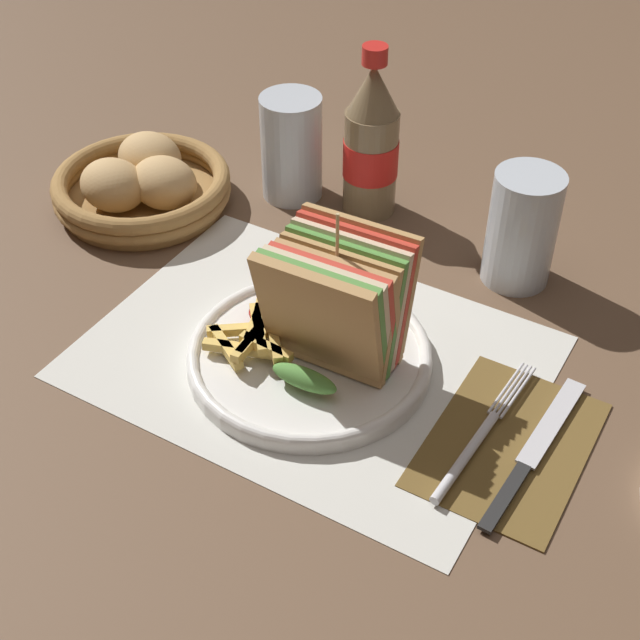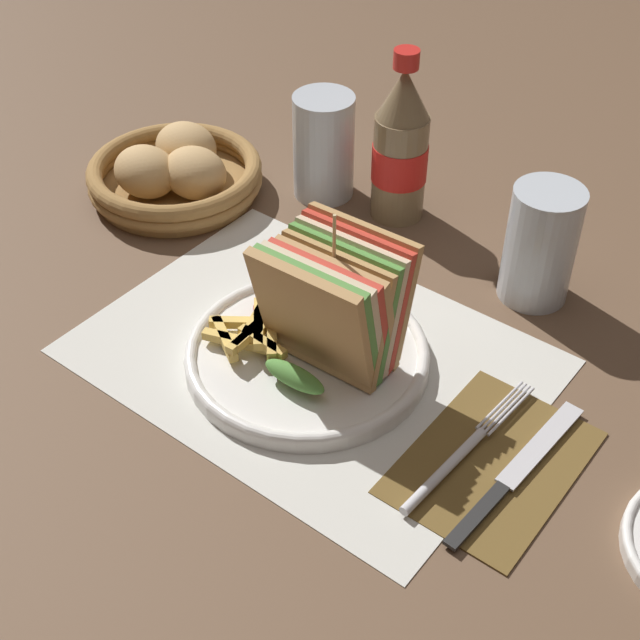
{
  "view_description": "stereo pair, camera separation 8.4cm",
  "coord_description": "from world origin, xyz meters",
  "px_view_note": "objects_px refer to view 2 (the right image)",
  "views": [
    {
      "loc": [
        0.3,
        -0.55,
        0.59
      ],
      "look_at": [
        -0.02,
        -0.0,
        0.04
      ],
      "focal_mm": 50.0,
      "sensor_mm": 36.0,
      "label": 1
    },
    {
      "loc": [
        0.37,
        -0.51,
        0.59
      ],
      "look_at": [
        -0.02,
        -0.0,
        0.04
      ],
      "focal_mm": 50.0,
      "sensor_mm": 36.0,
      "label": 2
    }
  ],
  "objects_px": {
    "club_sandwich": "(333,306)",
    "knife": "(515,473)",
    "plate_main": "(307,354)",
    "glass_far": "(324,152)",
    "bread_basket": "(175,173)",
    "coke_bottle_near": "(401,148)",
    "fork": "(458,457)",
    "glass_near": "(539,252)"
  },
  "relations": [
    {
      "from": "club_sandwich",
      "to": "coke_bottle_near",
      "type": "distance_m",
      "value": 0.27
    },
    {
      "from": "fork",
      "to": "coke_bottle_near",
      "type": "xyz_separation_m",
      "value": [
        -0.26,
        0.28,
        0.08
      ]
    },
    {
      "from": "fork",
      "to": "bread_basket",
      "type": "relative_size",
      "value": 0.91
    },
    {
      "from": "glass_far",
      "to": "bread_basket",
      "type": "relative_size",
      "value": 0.6
    },
    {
      "from": "club_sandwich",
      "to": "fork",
      "type": "bearing_deg",
      "value": -10.56
    },
    {
      "from": "fork",
      "to": "plate_main",
      "type": "bearing_deg",
      "value": 177.05
    },
    {
      "from": "plate_main",
      "to": "glass_far",
      "type": "distance_m",
      "value": 0.3
    },
    {
      "from": "club_sandwich",
      "to": "knife",
      "type": "xyz_separation_m",
      "value": [
        0.2,
        -0.01,
        -0.07
      ]
    },
    {
      "from": "club_sandwich",
      "to": "bread_basket",
      "type": "bearing_deg",
      "value": 159.1
    },
    {
      "from": "glass_near",
      "to": "coke_bottle_near",
      "type": "bearing_deg",
      "value": 169.14
    },
    {
      "from": "bread_basket",
      "to": "fork",
      "type": "bearing_deg",
      "value": -17.73
    },
    {
      "from": "coke_bottle_near",
      "to": "glass_near",
      "type": "height_order",
      "value": "coke_bottle_near"
    },
    {
      "from": "plate_main",
      "to": "knife",
      "type": "bearing_deg",
      "value": -0.88
    },
    {
      "from": "coke_bottle_near",
      "to": "glass_near",
      "type": "bearing_deg",
      "value": -10.86
    },
    {
      "from": "fork",
      "to": "knife",
      "type": "height_order",
      "value": "fork"
    },
    {
      "from": "knife",
      "to": "glass_far",
      "type": "height_order",
      "value": "glass_far"
    },
    {
      "from": "plate_main",
      "to": "knife",
      "type": "distance_m",
      "value": 0.23
    },
    {
      "from": "coke_bottle_near",
      "to": "bread_basket",
      "type": "height_order",
      "value": "coke_bottle_near"
    },
    {
      "from": "club_sandwich",
      "to": "plate_main",
      "type": "bearing_deg",
      "value": -157.62
    },
    {
      "from": "knife",
      "to": "coke_bottle_near",
      "type": "xyz_separation_m",
      "value": [
        -0.3,
        0.27,
        0.08
      ]
    },
    {
      "from": "knife",
      "to": "glass_far",
      "type": "xyz_separation_m",
      "value": [
        -0.4,
        0.25,
        0.05
      ]
    },
    {
      "from": "bread_basket",
      "to": "glass_near",
      "type": "bearing_deg",
      "value": 11.75
    },
    {
      "from": "plate_main",
      "to": "club_sandwich",
      "type": "relative_size",
      "value": 1.47
    },
    {
      "from": "coke_bottle_near",
      "to": "glass_near",
      "type": "xyz_separation_m",
      "value": [
        0.2,
        -0.04,
        -0.03
      ]
    },
    {
      "from": "plate_main",
      "to": "coke_bottle_near",
      "type": "height_order",
      "value": "coke_bottle_near"
    },
    {
      "from": "glass_near",
      "to": "plate_main",
      "type": "bearing_deg",
      "value": -117.93
    },
    {
      "from": "coke_bottle_near",
      "to": "club_sandwich",
      "type": "bearing_deg",
      "value": -68.6
    },
    {
      "from": "glass_far",
      "to": "bread_basket",
      "type": "bearing_deg",
      "value": -141.66
    },
    {
      "from": "fork",
      "to": "knife",
      "type": "relative_size",
      "value": 0.96
    },
    {
      "from": "fork",
      "to": "glass_far",
      "type": "xyz_separation_m",
      "value": [
        -0.35,
        0.27,
        0.05
      ]
    },
    {
      "from": "fork",
      "to": "glass_far",
      "type": "distance_m",
      "value": 0.44
    },
    {
      "from": "glass_far",
      "to": "fork",
      "type": "bearing_deg",
      "value": -37.23
    },
    {
      "from": "fork",
      "to": "glass_near",
      "type": "distance_m",
      "value": 0.26
    },
    {
      "from": "glass_near",
      "to": "glass_far",
      "type": "xyz_separation_m",
      "value": [
        -0.29,
        0.02,
        0.0
      ]
    },
    {
      "from": "fork",
      "to": "glass_far",
      "type": "height_order",
      "value": "glass_far"
    },
    {
      "from": "fork",
      "to": "glass_near",
      "type": "relative_size",
      "value": 1.51
    },
    {
      "from": "glass_far",
      "to": "bread_basket",
      "type": "distance_m",
      "value": 0.18
    },
    {
      "from": "knife",
      "to": "bread_basket",
      "type": "distance_m",
      "value": 0.55
    },
    {
      "from": "plate_main",
      "to": "knife",
      "type": "relative_size",
      "value": 1.18
    },
    {
      "from": "knife",
      "to": "fork",
      "type": "bearing_deg",
      "value": -157.77
    },
    {
      "from": "knife",
      "to": "glass_near",
      "type": "distance_m",
      "value": 0.26
    },
    {
      "from": "fork",
      "to": "glass_far",
      "type": "relative_size",
      "value": 1.51
    }
  ]
}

